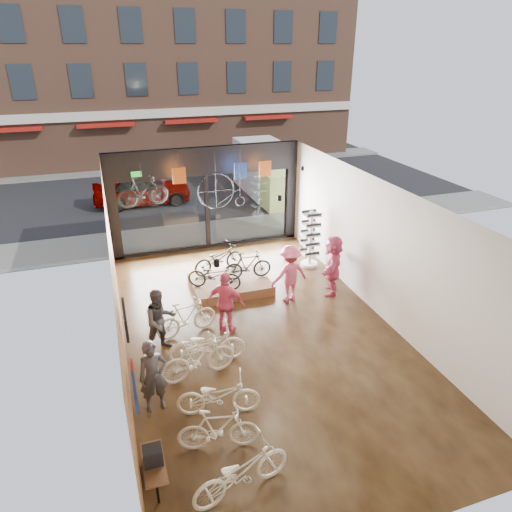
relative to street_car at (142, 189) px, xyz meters
name	(u,v)px	position (x,y,z in m)	size (l,w,h in m)	color
ground_plane	(259,331)	(1.84, -12.00, -0.79)	(7.00, 12.00, 0.04)	black
ceiling	(260,195)	(1.84, -12.00, 3.05)	(7.00, 12.00, 0.04)	black
wall_left	(115,289)	(-1.68, -12.00, 1.13)	(0.04, 12.00, 3.80)	olive
wall_right	(381,250)	(5.36, -12.00, 1.13)	(0.04, 12.00, 3.80)	beige
wall_back	(400,450)	(1.84, -18.02, 1.13)	(7.00, 0.04, 3.80)	beige
storefront	(206,199)	(1.84, -6.00, 1.13)	(7.00, 0.26, 3.80)	black
exit_sign	(136,174)	(-0.56, -6.12, 2.28)	(0.35, 0.06, 0.18)	#198C26
street_road	(172,185)	(1.84, 3.00, -0.78)	(30.00, 18.00, 0.02)	black
sidewalk_near	(202,234)	(1.84, -4.80, -0.71)	(30.00, 2.40, 0.12)	slate
sidewalk_far	(162,167)	(1.84, 7.00, -0.71)	(30.00, 2.00, 0.12)	slate
opposite_building	(146,45)	(1.84, 9.50, 6.23)	(26.00, 5.00, 14.00)	brown
street_car	(142,189)	(0.00, 0.00, 0.00)	(1.83, 4.54, 1.55)	gray
box_truck	(271,173)	(6.23, -1.00, 0.48)	(2.13, 6.39, 2.52)	silver
floor_bike_0	(241,471)	(-0.04, -16.52, -0.29)	(0.64, 1.83, 0.96)	beige
floor_bike_1	(218,429)	(-0.17, -15.48, -0.30)	(0.44, 1.56, 0.94)	beige
floor_bike_2	(219,395)	(0.06, -14.59, -0.32)	(0.60, 1.73, 0.91)	beige
floor_bike_3	(198,358)	(-0.10, -13.33, -0.24)	(0.50, 1.78, 1.07)	beige
floor_bike_4	(207,345)	(0.22, -12.83, -0.29)	(0.65, 1.85, 0.97)	beige
floor_bike_5	(186,318)	(-0.03, -11.52, -0.27)	(0.47, 1.66, 1.00)	beige
display_platform	(230,284)	(1.73, -9.47, -0.62)	(2.40, 1.80, 0.30)	brown
display_bike_left	(214,275)	(1.14, -9.82, -0.04)	(0.57, 1.63, 0.86)	black
display_bike_mid	(248,265)	(2.30, -9.54, -0.02)	(0.42, 1.50, 0.90)	black
display_bike_right	(219,259)	(1.54, -8.78, -0.02)	(0.61, 1.74, 0.91)	black
customer_0	(153,376)	(-1.16, -14.01, 0.05)	(0.60, 0.40, 1.65)	#3F3F44
customer_1	(160,320)	(-0.75, -11.98, 0.08)	(0.82, 0.64, 1.70)	#3F3F44
customer_2	(226,303)	(0.99, -11.78, 0.12)	(1.05, 0.44, 1.79)	#CC4C72
customer_3	(290,274)	(3.21, -10.74, 0.12)	(1.15, 0.66, 1.79)	#CC4C72
customer_5	(333,265)	(4.64, -10.68, 0.17)	(1.75, 0.56, 1.88)	#CC4C72
sunglasses_rack	(310,239)	(4.79, -8.74, 0.23)	(0.59, 0.48, 2.00)	white
wall_merch	(139,413)	(-1.54, -15.50, 0.53)	(0.40, 2.40, 2.60)	navy
penny_farthing	(224,192)	(2.17, -7.27, 1.73)	(1.59, 0.06, 1.27)	black
hung_bike	(143,191)	(-0.54, -7.80, 2.15)	(0.45, 1.58, 0.95)	black
jersey_left	(179,176)	(0.78, -6.80, 2.28)	(0.45, 0.03, 0.55)	#CC5919
jersey_mid	(241,171)	(2.92, -6.80, 2.28)	(0.45, 0.03, 0.55)	#1E3F99
jersey_right	(265,169)	(3.82, -6.80, 2.28)	(0.45, 0.03, 0.55)	#CC5919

